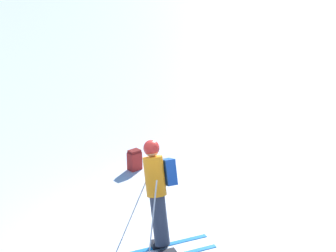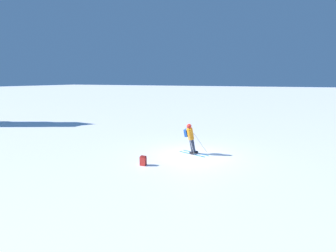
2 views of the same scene
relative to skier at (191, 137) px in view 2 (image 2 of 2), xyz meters
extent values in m
plane|color=white|center=(-0.07, -0.12, -1.05)|extent=(300.00, 300.00, 0.00)
cube|color=#1E7AC6|center=(0.12, -0.06, -1.05)|extent=(0.62, 1.75, 0.01)
cube|color=#1E7AC6|center=(0.46, -0.17, -1.05)|extent=(0.62, 1.75, 0.01)
cube|color=black|center=(0.12, -0.06, -0.98)|extent=(0.22, 0.31, 0.12)
cube|color=black|center=(0.46, -0.17, -0.98)|extent=(0.22, 0.31, 0.12)
cylinder|color=#2D3342|center=(0.14, -0.07, -0.52)|extent=(0.55, 0.39, 0.89)
cylinder|color=orange|center=(-0.07, -0.01, 0.21)|extent=(0.59, 0.48, 0.73)
sphere|color=tan|center=(-0.19, 0.03, 0.64)|extent=(0.36, 0.32, 0.30)
sphere|color=#AD231E|center=(-0.20, 0.03, 0.67)|extent=(0.41, 0.36, 0.34)
cube|color=#194293|center=(0.00, 0.25, 0.24)|extent=(0.43, 0.29, 0.50)
cylinder|color=#B7B7BC|center=(-0.37, -0.23, -0.47)|extent=(0.23, 0.49, 1.17)
cylinder|color=#B7B7BC|center=(0.43, -0.47, -0.41)|extent=(0.63, 0.74, 1.30)
cube|color=#AD231E|center=(-2.81, 1.57, -0.83)|extent=(0.23, 0.30, 0.44)
cube|color=maroon|center=(-2.81, 1.57, -0.58)|extent=(0.20, 0.27, 0.06)
camera|label=1|loc=(5.55, -4.47, 3.52)|focal=50.00mm
camera|label=2|loc=(-14.00, -4.75, 3.29)|focal=28.00mm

